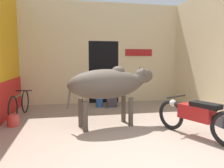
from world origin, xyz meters
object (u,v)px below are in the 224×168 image
bicycle (20,105)px  bucket (13,120)px  plastic_stool (99,100)px  motorcycle_near (196,116)px  shopkeeper_seated (111,88)px  cow (109,84)px

bicycle → bucket: (0.00, -0.79, -0.21)m
bicycle → plastic_stool: bicycle is taller
motorcycle_near → shopkeeper_seated: 3.34m
cow → bucket: bearing=169.1°
motorcycle_near → shopkeeper_seated: bearing=109.1°
motorcycle_near → plastic_stool: 3.47m
shopkeeper_seated → plastic_stool: bearing=-176.4°
motorcycle_near → bucket: 4.02m
bicycle → bucket: bearing=-89.7°
cow → plastic_stool: (0.04, 2.06, -0.75)m
plastic_stool → bucket: plastic_stool is taller
shopkeeper_seated → plastic_stool: shopkeeper_seated is taller
cow → bucket: size_ratio=8.25×
motorcycle_near → plastic_stool: size_ratio=4.25×
motorcycle_near → bucket: size_ratio=6.76×
plastic_stool → bucket: bearing=-143.7°
motorcycle_near → plastic_stool: (-1.49, 3.12, -0.21)m
shopkeeper_seated → motorcycle_near: bearing=-70.9°
cow → motorcycle_near: cow is taller
bicycle → motorcycle_near: bearing=-31.3°
motorcycle_near → bicycle: 4.36m
bucket → plastic_stool: bearing=36.3°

